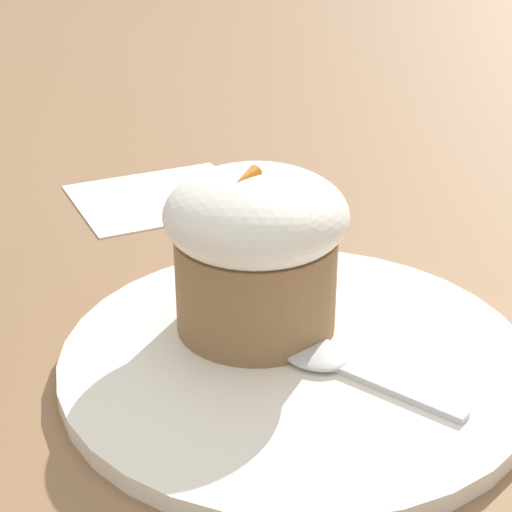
# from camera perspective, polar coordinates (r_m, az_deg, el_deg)

# --- Properties ---
(ground_plane) EXTENTS (4.00, 4.00, 0.00)m
(ground_plane) POSITION_cam_1_polar(r_m,az_deg,el_deg) (0.50, 2.66, -7.44)
(ground_plane) COLOR #846042
(dessert_plate) EXTENTS (0.27, 0.27, 0.01)m
(dessert_plate) POSITION_cam_1_polar(r_m,az_deg,el_deg) (0.49, 2.67, -6.90)
(dessert_plate) COLOR white
(dessert_plate) RESTS_ON ground_plane
(carrot_cake) EXTENTS (0.11, 0.11, 0.10)m
(carrot_cake) POSITION_cam_1_polar(r_m,az_deg,el_deg) (0.49, -0.00, 0.60)
(carrot_cake) COLOR olive
(carrot_cake) RESTS_ON dessert_plate
(spoon) EXTENTS (0.03, 0.11, 0.01)m
(spoon) POSITION_cam_1_polar(r_m,az_deg,el_deg) (0.48, 5.39, -6.95)
(spoon) COLOR silver
(spoon) RESTS_ON dessert_plate
(paper_napkin) EXTENTS (0.18, 0.17, 0.00)m
(paper_napkin) POSITION_cam_1_polar(r_m,az_deg,el_deg) (0.73, -6.39, 3.97)
(paper_napkin) COLOR white
(paper_napkin) RESTS_ON ground_plane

